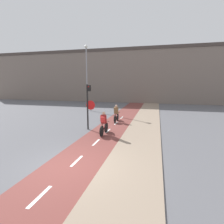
% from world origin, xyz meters
% --- Properties ---
extents(ground_plane, '(120.00, 120.00, 0.00)m').
position_xyz_m(ground_plane, '(0.00, 0.00, 0.00)').
color(ground_plane, '#5B5B60').
extents(bike_lane, '(2.43, 60.00, 0.02)m').
position_xyz_m(bike_lane, '(0.00, 0.00, 0.01)').
color(bike_lane, brown).
rests_on(bike_lane, ground_plane).
extents(sidewalk_strip, '(2.40, 60.00, 0.05)m').
position_xyz_m(sidewalk_strip, '(2.41, 0.00, 0.03)').
color(sidewalk_strip, gray).
rests_on(sidewalk_strip, ground_plane).
extents(building_row_background, '(60.00, 5.20, 9.26)m').
position_xyz_m(building_row_background, '(0.00, 26.23, 4.64)').
color(building_row_background, slate).
rests_on(building_row_background, ground_plane).
extents(traffic_light_pole, '(0.67, 0.25, 3.29)m').
position_xyz_m(traffic_light_pole, '(-1.48, 5.62, 2.03)').
color(traffic_light_pole, black).
rests_on(traffic_light_pole, ground_plane).
extents(street_lamp_far, '(0.36, 0.36, 7.87)m').
position_xyz_m(street_lamp_far, '(-5.22, 14.41, 4.72)').
color(street_lamp_far, gray).
rests_on(street_lamp_far, ground_plane).
extents(cyclist_near, '(0.46, 1.72, 1.54)m').
position_xyz_m(cyclist_near, '(-0.04, 4.64, 0.73)').
color(cyclist_near, black).
rests_on(cyclist_near, ground_plane).
extents(cyclist_far, '(0.46, 1.65, 1.52)m').
position_xyz_m(cyclist_far, '(-0.12, 8.59, 0.67)').
color(cyclist_far, black).
rests_on(cyclist_far, ground_plane).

